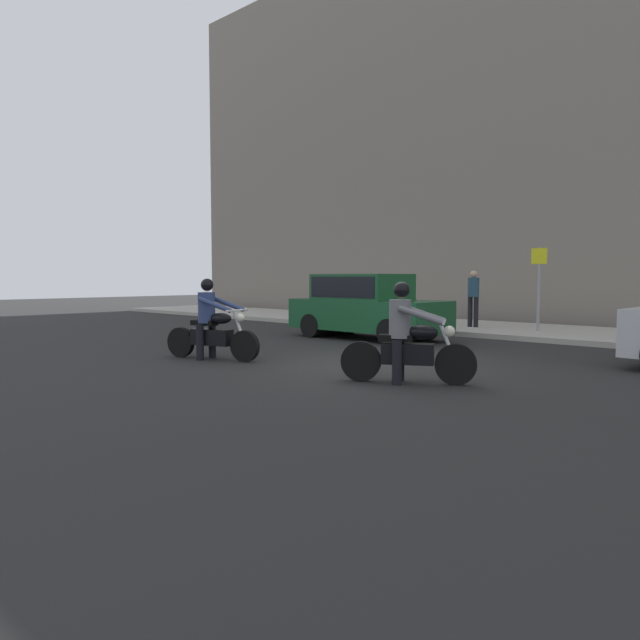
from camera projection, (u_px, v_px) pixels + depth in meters
ground_plane at (379, 365)px, 11.16m from camera, size 80.00×80.00×0.00m
sidewalk_slab at (556, 333)px, 16.90m from camera, size 40.00×4.40×0.14m
building_facade at (608, 91)px, 18.82m from camera, size 40.00×1.40×14.93m
motorcycle_with_rider_gray at (407, 342)px, 9.26m from camera, size 1.86×1.17×1.57m
motorcycle_with_rider_denim_blue at (211, 327)px, 11.95m from camera, size 2.11×0.90×1.61m
parked_sedan_forest_green at (366, 306)px, 16.01m from camera, size 4.29×1.82×1.72m
street_sign_post at (539, 280)px, 16.69m from camera, size 0.44×0.08×2.33m
pedestrian_bystander at (473, 294)px, 18.04m from camera, size 0.34×0.34×1.69m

